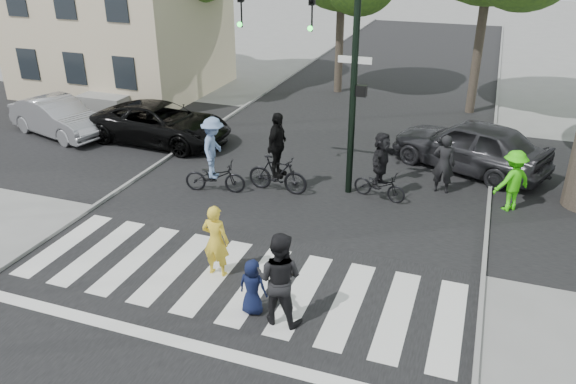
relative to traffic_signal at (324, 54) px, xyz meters
name	(u,v)px	position (x,y,z in m)	size (l,w,h in m)	color
ground	(214,306)	(-0.35, -6.20, -3.90)	(120.00, 120.00, 0.00)	gray
road_stem	(295,203)	(-0.35, -1.20, -3.90)	(10.00, 70.00, 0.01)	black
road_cross	(326,164)	(-0.35, 1.80, -3.89)	(70.00, 10.00, 0.01)	black
curb_left	(139,177)	(-5.40, -1.20, -3.85)	(0.10, 70.00, 0.10)	gray
curb_right	(487,232)	(4.70, -1.20, -3.85)	(0.10, 70.00, 0.10)	gray
crosswalk	(228,288)	(-0.35, -5.54, -3.89)	(10.00, 3.85, 0.01)	silver
traffic_signal	(324,54)	(0.00, 0.00, 0.00)	(4.45, 0.29, 6.00)	black
house	(119,5)	(-11.85, 7.78, -0.10)	(8.40, 8.10, 8.82)	beige
pedestrian_woman	(216,241)	(-0.82, -5.10, -3.07)	(0.61, 0.40, 1.67)	yellow
pedestrian_child	(253,287)	(0.46, -6.09, -3.31)	(0.58, 0.37, 1.18)	#0E1636
pedestrian_adult	(279,278)	(1.03, -6.15, -2.95)	(0.93, 0.72, 1.91)	black
cyclist_left	(214,160)	(-2.78, -1.25, -2.94)	(1.84, 1.25, 2.22)	black
cyclist_mid	(277,160)	(-1.09, -0.65, -2.93)	(1.83, 1.12, 2.35)	black
cyclist_right	(381,170)	(1.76, -0.12, -3.03)	(1.62, 1.51, 1.96)	black
car_suv	(161,123)	(-6.41, 1.86, -3.20)	(2.31, 5.01, 1.39)	black
car_silver	(58,117)	(-10.34, 1.23, -3.21)	(1.46, 4.19, 1.38)	#A6A6AA
car_grey	(470,145)	(3.95, 2.89, -3.08)	(1.93, 4.81, 1.64)	#2C2C30
bystander_hivis	(513,181)	(5.18, 0.39, -3.06)	(1.09, 0.63, 1.69)	#3FEB11
bystander_dark	(444,164)	(3.35, 0.92, -3.04)	(0.63, 0.41, 1.73)	black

